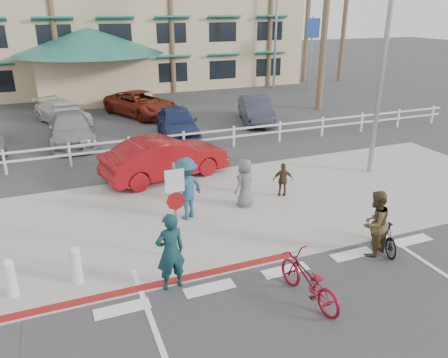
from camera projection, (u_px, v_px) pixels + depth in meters
name	position (u px, v px, depth m)	size (l,w,h in m)	color
ground	(298.00, 284.00, 10.26)	(140.00, 140.00, 0.00)	#333335
bike_path	(351.00, 340.00, 8.53)	(12.00, 16.00, 0.01)	#333335
sidewalk_plaza	(226.00, 208.00, 14.15)	(22.00, 7.00, 0.01)	gray
cross_street	(189.00, 168.00, 17.60)	(40.00, 5.00, 0.01)	#333335
parking_lot	(141.00, 117.00, 25.81)	(50.00, 16.00, 0.01)	#333335
curb_red	(161.00, 284.00, 10.26)	(7.00, 0.25, 0.02)	maroon
rail_fence	(186.00, 142.00, 19.32)	(29.40, 0.16, 1.00)	silver
building	(128.00, 12.00, 35.65)	(28.00, 16.00, 11.30)	#CCB48B
sign_post	(175.00, 207.00, 10.83)	(0.50, 0.10, 2.90)	gray
bollard_0	(76.00, 265.00, 10.16)	(0.26, 0.26, 0.95)	silver
bollard_1	(10.00, 278.00, 9.68)	(0.26, 0.26, 0.95)	silver
streetlight_0	(384.00, 54.00, 15.60)	(0.60, 2.00, 9.00)	gray
streetlight_1	(276.00, 25.00, 33.38)	(0.60, 2.00, 9.50)	gray
info_sign	(311.00, 53.00, 33.06)	(1.20, 0.16, 5.60)	navy
palm_5	(170.00, 0.00, 30.84)	(4.00, 4.00, 13.00)	#235320
palm_9	(346.00, 1.00, 36.01)	(4.00, 4.00, 13.00)	#235320
bike_red	(308.00, 280.00, 9.51)	(0.69, 1.97, 1.03)	maroon
rider_red	(170.00, 252.00, 9.80)	(0.69, 0.45, 1.89)	#0F3135
bike_black	(383.00, 234.00, 11.56)	(0.44, 1.54, 0.93)	black
rider_black	(375.00, 223.00, 11.21)	(0.87, 0.67, 1.78)	#4A3A21
pedestrian_a	(186.00, 189.00, 13.14)	(1.26, 0.72, 1.94)	navy
pedestrian_child	(283.00, 180.00, 14.81)	(0.70, 0.29, 1.19)	#4D3422
pedestrian_b	(245.00, 183.00, 14.04)	(0.78, 0.51, 1.60)	#5E5E5E
car_white_sedan	(166.00, 158.00, 16.39)	(1.66, 4.77, 1.57)	maroon
lot_car_1	(71.00, 129.00, 20.65)	(1.94, 4.78, 1.39)	gray
lot_car_2	(177.00, 123.00, 21.48)	(1.80, 4.48, 1.53)	#1A244D
lot_car_3	(256.00, 110.00, 24.37)	(1.51, 4.32, 1.42)	#292C39
lot_car_4	(62.00, 112.00, 24.22)	(1.75, 4.29, 1.25)	beige
lot_car_5	(141.00, 104.00, 25.85)	(2.38, 5.17, 1.44)	maroon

